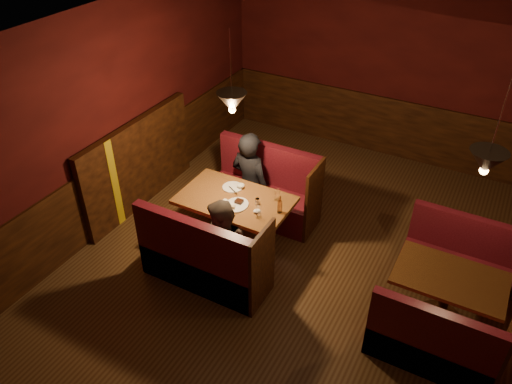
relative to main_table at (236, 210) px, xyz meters
The scene contains 9 objects.
room 1.06m from the main_table, ahead, with size 6.02×7.02×2.92m.
main_table is the anchor object (origin of this frame).
main_bench_far 0.83m from the main_table, 88.84° to the left, with size 1.54×0.55×1.05m.
main_bench_near 0.83m from the main_table, 88.84° to the right, with size 1.54×0.55×1.05m.
second_table 2.61m from the main_table, ahead, with size 1.14×0.73×0.64m.
second_bench_far 2.74m from the main_table, 14.49° to the left, with size 1.26×0.47×0.90m.
second_bench_near 2.74m from the main_table, 14.42° to the right, with size 1.26×0.47×0.90m.
diner_a 0.76m from the main_table, 104.91° to the left, with size 0.60×0.39×1.64m, color black.
diner_b 0.60m from the main_table, 75.02° to the right, with size 0.69×0.54×1.42m, color #3C322B.
Camera 1 is at (1.40, -4.08, 4.36)m, focal length 35.00 mm.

